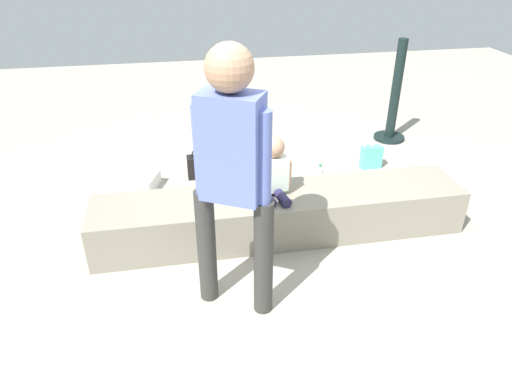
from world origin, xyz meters
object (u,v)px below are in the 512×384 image
Objects in this scene: cake_plate at (233,196)px; water_bottle_near_gift at (320,174)px; cake_box_white at (139,182)px; handbag_black_leather at (204,166)px; gift_bag at (371,157)px; party_cup_red at (272,195)px; child_seated at (274,171)px; water_bottle_far_side at (279,165)px; adult_standing at (232,165)px.

cake_plate is 1.30m from water_bottle_near_gift.
handbag_black_leather reaches higher than cake_box_white.
gift_bag is 2.82× the size of party_cup_red.
party_cup_red is at bearing -20.12° from cake_box_white.
cake_plate is 0.77m from party_cup_red.
cake_plate is 0.68× the size of cake_box_white.
child_seated reaches higher than water_bottle_far_side.
child_seated is at bearing -141.58° from gift_bag.
child_seated is 0.77m from party_cup_red.
handbag_black_leather is (-0.77, 0.07, 0.02)m from water_bottle_far_side.
gift_bag is 1.75m from handbag_black_leather.
adult_standing is 7.67× the size of cake_plate.
water_bottle_far_side is at bearing -5.21° from handbag_black_leather.
gift_bag is 1.27m from party_cup_red.
cake_plate is at bearing -82.71° from handbag_black_leather.
water_bottle_far_side reaches higher than water_bottle_near_gift.
child_seated is at bearing -105.89° from water_bottle_far_side.
cake_box_white is (-1.11, 0.99, -0.51)m from child_seated.
adult_standing reaches higher than cake_box_white.
child_seated is at bearing -129.17° from water_bottle_near_gift.
water_bottle_far_side is 0.77m from handbag_black_leather.
water_bottle_near_gift is 0.55× the size of handbag_black_leather.
gift_bag reaches higher than party_cup_red.
child_seated is 0.28× the size of adult_standing.
handbag_black_leather is at bearing 174.79° from water_bottle_far_side.
water_bottle_far_side is at bearing 74.11° from child_seated.
water_bottle_far_side is 0.62× the size of handbag_black_leather.
adult_standing is 2.10m from handbag_black_leather.
cake_plate reaches higher than water_bottle_near_gift.
cake_plate is at bearing -51.45° from cake_box_white.
water_bottle_near_gift is 1.17m from handbag_black_leather.
party_cup_red is 0.83m from handbag_black_leather.
water_bottle_near_gift is at bearing 55.43° from adult_standing.
water_bottle_near_gift is 0.58× the size of cake_box_white.
gift_bag is 0.98m from water_bottle_far_side.
cake_plate reaches higher than handbag_black_leather.
water_bottle_far_side is (0.30, 1.06, -0.49)m from child_seated.
water_bottle_far_side is (0.72, 1.82, -0.94)m from adult_standing.
adult_standing is at bearing -124.57° from water_bottle_near_gift.
adult_standing reaches higher than water_bottle_far_side.
child_seated is 4.82× the size of party_cup_red.
adult_standing is 1.71m from party_cup_red.
gift_bag is 1.48× the size of water_bottle_near_gift.
handbag_black_leather is (0.64, 0.14, 0.05)m from cake_box_white.
adult_standing is 1.00m from cake_plate.
party_cup_red is (0.53, 1.30, -0.99)m from adult_standing.
adult_standing is 2.12m from water_bottle_near_gift.
child_seated is 1.70m from gift_bag.
water_bottle_near_gift is (0.66, 0.81, -0.50)m from child_seated.
gift_bag is (1.70, 1.77, -0.92)m from adult_standing.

